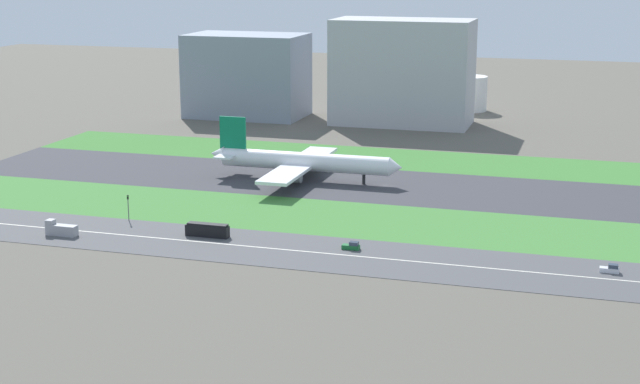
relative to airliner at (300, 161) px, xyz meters
The scene contains 16 objects.
ground_plane 28.87m from the airliner, ahead, with size 800.00×800.00×0.00m, color #5B564C.
runway 28.85m from the airliner, ahead, with size 280.00×46.00×0.10m, color #38383D.
grass_median_north 50.14m from the airliner, 55.49° to the left, with size 280.00×36.00×0.10m, color #3D7A33.
grass_median_south 50.14m from the airliner, 55.49° to the right, with size 280.00×36.00×0.10m, color #427F38.
highway 78.50m from the airliner, 68.89° to the right, with size 280.00×28.00×0.10m, color #4C4C4F.
highway_centerline 78.49m from the airliner, 68.89° to the right, with size 266.00×0.50×0.01m, color silver.
airliner is the anchor object (origin of this frame).
car_0 118.58m from the airliner, 35.03° to the right, with size 4.40×1.80×2.00m.
bus_0 68.24m from the airliner, 93.01° to the right, with size 11.60×2.50×3.50m.
truck_0 88.10m from the airliner, 117.56° to the right, with size 8.40×2.50×4.00m.
car_2 76.77m from the airliner, 62.60° to the right, with size 4.40×1.80×2.00m.
traffic_light 67.34m from the airliner, 116.95° to the right, with size 0.36×0.50×7.20m.
terminal_building 130.26m from the airliner, 118.47° to the left, with size 51.81×31.80×37.01m, color gray.
hangar_building 115.55m from the airliner, 85.20° to the left, with size 58.94×29.49×44.91m, color #B2B2B7.
fuel_tank_west 159.08m from the airliner, 88.22° to the left, with size 18.16×18.16×13.16m, color silver.
fuel_tank_centre 162.27m from the airliner, 78.49° to the left, with size 16.65×16.65×16.17m, color silver.
Camera 1 is at (64.17, -286.35, 71.21)m, focal length 53.28 mm.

